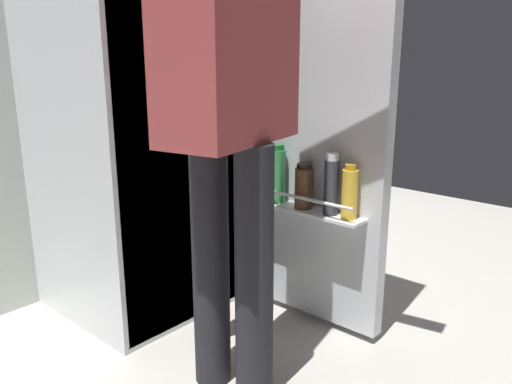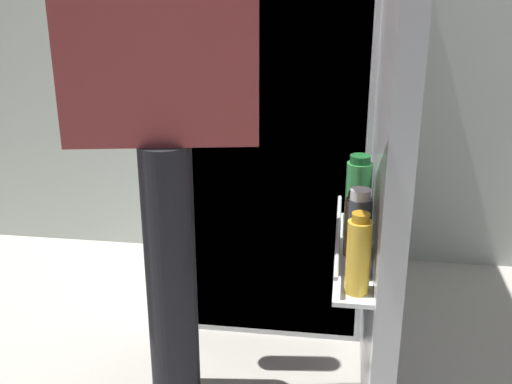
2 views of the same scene
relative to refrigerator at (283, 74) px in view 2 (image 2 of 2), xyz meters
The scene contains 3 objects.
ground_plane 1.00m from the refrigerator, 93.26° to the right, with size 5.18×5.18×0.00m, color #B7B2A8.
refrigerator is the anchor object (origin of this frame).
person 0.73m from the refrigerator, 107.25° to the right, with size 0.65×0.71×1.65m.
Camera 2 is at (0.24, -1.63, 1.24)m, focal length 44.61 mm.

